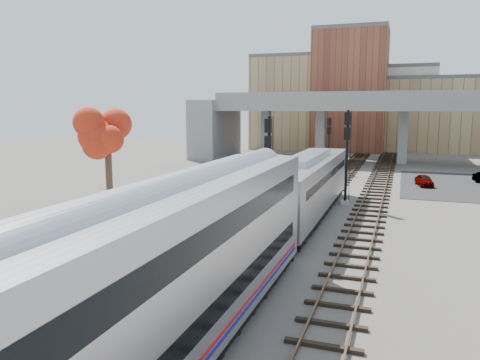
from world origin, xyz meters
The scene contains 14 objects.
ground centered at (0.00, 0.00, 0.00)m, with size 160.00×160.00×0.00m, color #47423D.
platform centered at (-7.25, 0.00, 0.17)m, with size 4.50×60.00×0.35m, color #9E9E99.
yellow_strip centered at (-5.35, 0.00, 0.35)m, with size 0.70×60.00×0.01m, color yellow.
tracks centered at (0.93, 12.50, 0.08)m, with size 10.70×95.00×0.25m.
overpass centered at (4.92, 45.00, 5.81)m, with size 54.00×12.00×9.50m.
buildings_far centered at (1.26, 66.57, 7.88)m, with size 43.00×21.00×20.60m.
parking_lot centered at (14.00, 28.00, 0.02)m, with size 14.00×18.00×0.04m, color black.
locomotive centered at (1.00, 10.27, 2.28)m, with size 3.02×19.05×4.10m.
coach centered at (1.00, -12.34, 2.80)m, with size 3.03×25.00×5.00m.
signal_mast_near centered at (-1.10, 7.82, 3.41)m, with size 0.60×0.64×6.92m.
signal_mast_mid centered at (3.00, 15.29, 3.65)m, with size 0.60×0.64×7.28m.
signal_mast_far centered at (-1.10, 33.47, 3.02)m, with size 0.60×0.64×6.36m.
tree centered at (-11.10, 4.75, 5.67)m, with size 3.60×3.60×7.64m.
car_a centered at (9.14, 26.38, 0.58)m, with size 1.27×3.15×1.07m, color #99999E.
Camera 1 is at (7.03, -21.07, 7.48)m, focal length 35.00 mm.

